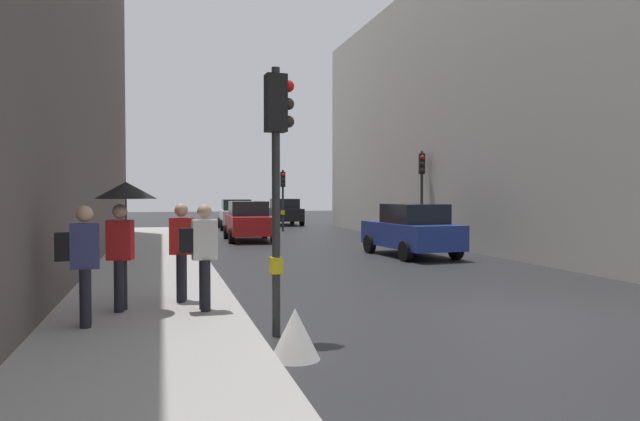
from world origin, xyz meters
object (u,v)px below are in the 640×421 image
warning_sign_triangle (295,334)px  traffic_light_near_left (277,152)px  car_dark_suv (284,212)px  pedestrian_with_black_backpack (202,250)px  car_white_compact (236,214)px  pedestrian_with_umbrella (124,210)px  car_red_sedan (249,221)px  traffic_light_far_median (283,189)px  pedestrian_with_grey_backpack (82,258)px  traffic_light_mid_street (422,180)px  car_blue_van (411,230)px  pedestrian_in_red_jacket (181,248)px

warning_sign_triangle → traffic_light_near_left: bearing=89.2°
car_dark_suv → pedestrian_with_black_backpack: size_ratio=2.39×
car_white_compact → pedestrian_with_black_backpack: bearing=-98.4°
pedestrian_with_umbrella → car_white_compact: bearing=78.7°
car_red_sedan → pedestrian_with_umbrella: size_ratio=1.98×
car_dark_suv → traffic_light_far_median: bearing=-102.3°
pedestrian_with_grey_backpack → pedestrian_with_black_backpack: 1.91m
traffic_light_mid_street → warning_sign_triangle: traffic_light_mid_street is taller
pedestrian_with_umbrella → pedestrian_with_black_backpack: size_ratio=1.21×
car_blue_van → pedestrian_with_umbrella: (-8.67, -7.82, 0.96)m
pedestrian_with_grey_backpack → warning_sign_triangle: pedestrian_with_grey_backpack is taller
pedestrian_with_umbrella → pedestrian_in_red_jacket: bearing=35.0°
car_blue_van → warning_sign_triangle: size_ratio=6.64×
pedestrian_with_black_backpack → pedestrian_in_red_jacket: size_ratio=1.00×
warning_sign_triangle → pedestrian_with_black_backpack: bearing=110.5°
car_dark_suv → car_white_compact: bearing=-134.7°
traffic_light_far_median → pedestrian_with_black_backpack: (-5.88, -21.88, -1.19)m
car_red_sedan → pedestrian_with_umbrella: pedestrian_with_umbrella is taller
traffic_light_near_left → pedestrian_with_umbrella: (-2.24, 1.71, -0.88)m
pedestrian_with_umbrella → pedestrian_with_grey_backpack: size_ratio=1.21×
traffic_light_near_left → car_dark_suv: bearing=78.1°
pedestrian_with_umbrella → warning_sign_triangle: (2.22, -2.94, -1.52)m
traffic_light_near_left → car_red_sedan: (2.11, 17.45, -1.84)m
car_dark_suv → car_red_sedan: bearing=-108.8°
pedestrian_with_grey_backpack → pedestrian_in_red_jacket: bearing=48.9°
traffic_light_mid_street → pedestrian_with_black_backpack: traffic_light_mid_street is taller
traffic_light_far_median → traffic_light_near_left: 23.80m
pedestrian_with_black_backpack → warning_sign_triangle: pedestrian_with_black_backpack is taller
traffic_light_far_median → traffic_light_near_left: (-4.88, -23.29, 0.36)m
car_blue_van → pedestrian_in_red_jacket: 10.54m
car_white_compact → pedestrian_with_black_backpack: size_ratio=2.42×
car_dark_suv → pedestrian_with_umbrella: 29.22m
pedestrian_with_umbrella → pedestrian_in_red_jacket: size_ratio=1.21×
traffic_light_far_median → pedestrian_with_black_backpack: size_ratio=1.93×
car_white_compact → traffic_light_near_left: bearing=-95.8°
car_blue_van → car_red_sedan: 9.03m
pedestrian_in_red_jacket → warning_sign_triangle: bearing=-70.3°
car_red_sedan → pedestrian_in_red_jacket: bearing=-102.7°
pedestrian_with_grey_backpack → warning_sign_triangle: bearing=-34.7°
car_white_compact → pedestrian_in_red_jacket: bearing=-99.4°
car_blue_van → car_white_compact: same height
car_blue_van → warning_sign_triangle: (-6.45, -10.75, -0.55)m
traffic_light_far_median → pedestrian_in_red_jacket: 21.85m
car_dark_suv → warning_sign_triangle: (-6.28, -30.88, -0.55)m
traffic_light_far_median → car_red_sedan: bearing=-115.3°
traffic_light_near_left → pedestrian_with_grey_backpack: traffic_light_near_left is taller
pedestrian_in_red_jacket → car_white_compact: bearing=80.6°
pedestrian_with_umbrella → pedestrian_with_grey_backpack: bearing=-117.3°
warning_sign_triangle → car_red_sedan: bearing=83.5°
traffic_light_mid_street → pedestrian_with_grey_backpack: (-11.53, -12.98, -1.50)m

